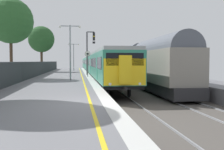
{
  "coord_description": "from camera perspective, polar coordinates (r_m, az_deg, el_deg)",
  "views": [
    {
      "loc": [
        -0.87,
        -10.8,
        1.69
      ],
      "look_at": [
        1.39,
        6.42,
        0.79
      ],
      "focal_mm": 42.5,
      "sensor_mm": 36.0,
      "label": 1
    }
  ],
  "objects": [
    {
      "name": "ground",
      "position": [
        11.59,
        10.42,
        -8.53
      ],
      "size": [
        17.4,
        110.0,
        1.21
      ],
      "color": "slate"
    },
    {
      "name": "commuter_train_at_platform",
      "position": [
        47.53,
        -3.91,
        2.45
      ],
      "size": [
        2.83,
        62.74,
        3.81
      ],
      "color": "#2D846B",
      "rests_on": "ground"
    },
    {
      "name": "freight_train_adjacent_track",
      "position": [
        41.58,
        2.17,
        2.77
      ],
      "size": [
        2.6,
        51.26,
        4.67
      ],
      "color": "#232326",
      "rests_on": "ground"
    },
    {
      "name": "signal_gantry",
      "position": [
        33.17,
        -4.94,
        5.82
      ],
      "size": [
        1.1,
        0.24,
        5.38
      ],
      "color": "#47474C",
      "rests_on": "ground"
    },
    {
      "name": "speed_limit_sign",
      "position": [
        28.84,
        -5.26,
        3.13
      ],
      "size": [
        0.59,
        0.08,
        2.8
      ],
      "color": "#59595B",
      "rests_on": "ground"
    },
    {
      "name": "platform_lamp_mid",
      "position": [
        24.8,
        -8.98,
        5.96
      ],
      "size": [
        2.0,
        0.2,
        5.02
      ],
      "color": "#93999E",
      "rests_on": "ground"
    },
    {
      "name": "platform_lamp_far",
      "position": [
        48.27,
        -8.25,
        4.4
      ],
      "size": [
        2.0,
        0.2,
        4.87
      ],
      "color": "#93999E",
      "rests_on": "ground"
    },
    {
      "name": "background_tree_centre",
      "position": [
        45.51,
        -15.02,
        7.31
      ],
      "size": [
        4.27,
        4.27,
        7.46
      ],
      "color": "#473323",
      "rests_on": "ground"
    },
    {
      "name": "background_tree_right",
      "position": [
        28.83,
        -20.9,
        10.49
      ],
      "size": [
        4.53,
        4.53,
        8.0
      ],
      "color": "#473323",
      "rests_on": "ground"
    }
  ]
}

